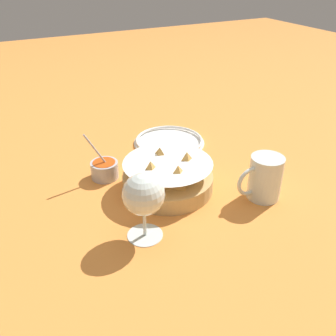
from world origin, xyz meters
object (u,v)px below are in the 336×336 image
object	(u,v)px
sauce_cup	(105,169)
beer_mug	(264,179)
wine_glass	(144,196)
food_basket	(168,177)
side_plate	(169,141)

from	to	relation	value
sauce_cup	beer_mug	size ratio (longest dim) A/B	1.12
sauce_cup	wine_glass	size ratio (longest dim) A/B	0.91
food_basket	beer_mug	bearing A→B (deg)	144.79
food_basket	wine_glass	xyz separation A→B (m)	(0.12, 0.13, 0.06)
beer_mug	side_plate	world-z (taller)	beer_mug
food_basket	wine_glass	bearing A→B (deg)	47.17
sauce_cup	beer_mug	distance (m)	0.40
wine_glass	side_plate	size ratio (longest dim) A/B	0.68
wine_glass	side_plate	world-z (taller)	wine_glass
wine_glass	food_basket	bearing A→B (deg)	-132.83
food_basket	sauce_cup	xyz separation A→B (m)	(0.12, -0.13, -0.01)
food_basket	side_plate	distance (m)	0.25
food_basket	sauce_cup	distance (m)	0.17
wine_glass	side_plate	xyz separation A→B (m)	(-0.24, -0.35, -0.09)
sauce_cup	side_plate	distance (m)	0.26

